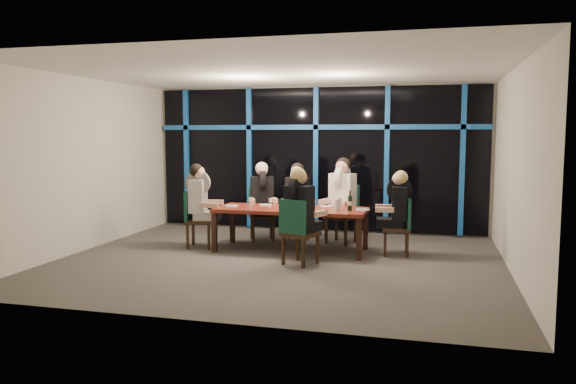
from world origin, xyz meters
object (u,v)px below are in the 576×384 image
dining_table (291,212)px  diner_far_mid (297,191)px  diner_near_mid (300,202)px  chair_near_mid (297,229)px  water_pitcher (337,205)px  chair_far_left (262,210)px  diner_end_left (200,193)px  diner_end_right (397,200)px  chair_far_mid (297,212)px  diner_far_right (341,188)px  chair_end_left (196,216)px  diner_far_left (262,190)px  wine_bottle (350,203)px  chair_end_right (402,223)px  chair_far_right (344,210)px

dining_table → diner_far_mid: 0.86m
diner_far_mid → diner_near_mid: bearing=-77.8°
chair_near_mid → water_pitcher: 1.07m
chair_far_left → diner_end_left: (-0.84, -0.97, 0.41)m
diner_end_right → diner_near_mid: bearing=-58.8°
dining_table → chair_far_mid: (-0.10, 0.89, -0.12)m
diner_far_right → diner_end_right: diner_far_right is taller
chair_end_left → diner_far_right: (2.46, 1.02, 0.46)m
chair_end_left → diner_far_right: bearing=-76.8°
diner_far_left → wine_bottle: size_ratio=2.93×
chair_far_left → diner_end_right: (2.59, -0.74, 0.36)m
diner_end_right → wine_bottle: 0.78m
diner_far_mid → chair_end_right: bearing=-22.5°
chair_far_left → diner_far_right: (1.53, 0.03, 0.47)m
chair_far_right → wine_bottle: bearing=-57.4°
diner_far_left → diner_near_mid: 2.06m
chair_end_right → diner_near_mid: diner_near_mid is taller
diner_far_right → diner_end_left: size_ratio=1.06×
chair_far_left → diner_near_mid: 2.18m
diner_far_right → wine_bottle: 1.01m
chair_near_mid → diner_far_left: bearing=-35.9°
dining_table → water_pitcher: size_ratio=13.53×
diner_end_right → wine_bottle: diner_end_right is taller
diner_far_left → diner_far_mid: 0.66m
diner_far_mid → diner_end_right: size_ratio=1.04×
diner_far_left → chair_end_left: bearing=-160.2°
chair_far_left → chair_end_left: bearing=-156.7°
chair_far_mid → diner_end_right: (1.89, -0.78, 0.36)m
water_pitcher → wine_bottle: bearing=19.9°
chair_far_left → wine_bottle: 2.06m
wine_bottle → diner_far_mid: bearing=142.4°
diner_end_right → dining_table: bearing=-92.0°
chair_end_right → diner_far_right: size_ratio=0.92×
chair_far_left → diner_end_left: size_ratio=1.02×
dining_table → chair_far_right: size_ratio=2.40×
dining_table → diner_far_mid: bearing=96.8°
chair_end_right → chair_near_mid: size_ratio=0.94×
diner_far_mid → wine_bottle: (1.13, -0.87, -0.09)m
chair_far_left → diner_end_right: bearing=-39.3°
dining_table → chair_near_mid: 1.08m
diner_far_left → diner_end_right: size_ratio=1.05×
chair_end_left → diner_end_left: diner_end_left is taller
diner_end_left → water_pitcher: bearing=-98.7°
diner_far_left → chair_end_right: bearing=-37.3°
diner_end_right → chair_end_left: bearing=-91.6°
diner_far_right → chair_far_mid: bearing=-162.2°
chair_far_right → diner_far_mid: 0.95m
wine_bottle → dining_table: bearing=176.5°
diner_end_left → water_pitcher: 2.47m
chair_end_right → wine_bottle: size_ratio=2.87×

